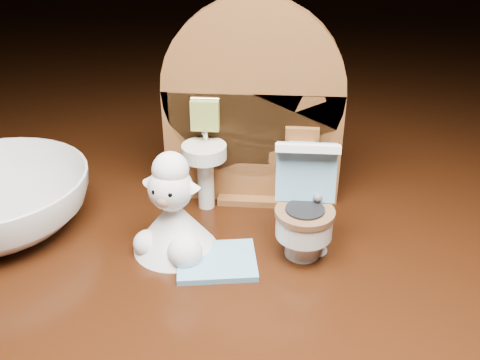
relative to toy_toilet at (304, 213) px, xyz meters
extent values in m
cube|color=black|center=(-0.04, 0.00, -0.08)|extent=(2.50, 2.50, 0.10)
cube|color=brown|center=(-0.04, 0.07, 0.02)|extent=(0.13, 0.02, 0.09)
cylinder|color=brown|center=(-0.04, 0.07, 0.06)|extent=(0.13, 0.02, 0.13)
cube|color=brown|center=(-0.04, 0.07, -0.03)|extent=(0.05, 0.04, 0.01)
cylinder|color=white|center=(-0.07, 0.05, -0.01)|extent=(0.01, 0.01, 0.04)
cylinder|color=white|center=(-0.07, 0.04, 0.02)|extent=(0.03, 0.03, 0.01)
cylinder|color=silver|center=(-0.07, 0.05, 0.03)|extent=(0.00, 0.00, 0.01)
cube|color=#8D9C3F|center=(-0.07, 0.05, 0.04)|extent=(0.02, 0.01, 0.02)
cube|color=brown|center=(0.00, 0.06, 0.02)|extent=(0.02, 0.01, 0.02)
cylinder|color=beige|center=(0.00, 0.05, 0.02)|extent=(0.02, 0.02, 0.02)
cylinder|color=white|center=(0.00, -0.01, -0.02)|extent=(0.02, 0.02, 0.02)
cylinder|color=white|center=(0.00, -0.01, 0.00)|extent=(0.04, 0.04, 0.02)
cylinder|color=brown|center=(0.00, -0.01, 0.01)|extent=(0.04, 0.04, 0.00)
cube|color=white|center=(0.00, 0.01, 0.00)|extent=(0.03, 0.01, 0.05)
cube|color=#6FA6CD|center=(0.00, 0.01, 0.03)|extent=(0.04, 0.01, 0.04)
cube|color=white|center=(0.00, 0.00, 0.04)|extent=(0.04, 0.01, 0.01)
cylinder|color=#A8B73A|center=(0.01, 0.01, 0.02)|extent=(0.01, 0.01, 0.01)
cube|color=#6FA6CD|center=(-0.05, -0.02, -0.03)|extent=(0.06, 0.05, 0.00)
cone|color=white|center=(0.01, 0.00, -0.02)|extent=(0.02, 0.02, 0.02)
cylinder|color=#59595B|center=(0.01, 0.00, 0.00)|extent=(0.00, 0.00, 0.02)
sphere|color=#59595B|center=(0.01, 0.00, 0.01)|extent=(0.01, 0.01, 0.01)
cone|color=white|center=(-0.08, -0.01, -0.01)|extent=(0.06, 0.06, 0.04)
sphere|color=white|center=(-0.07, -0.02, -0.02)|extent=(0.02, 0.02, 0.02)
sphere|color=white|center=(-0.10, -0.01, -0.02)|extent=(0.02, 0.02, 0.02)
sphere|color=white|center=(-0.08, -0.01, 0.02)|extent=(0.03, 0.03, 0.03)
sphere|color=tan|center=(-0.09, -0.02, 0.02)|extent=(0.01, 0.01, 0.01)
sphere|color=white|center=(-0.08, -0.01, 0.03)|extent=(0.02, 0.02, 0.02)
cone|color=white|center=(-0.10, 0.00, 0.02)|extent=(0.01, 0.01, 0.01)
cone|color=white|center=(-0.07, -0.01, 0.02)|extent=(0.01, 0.01, 0.01)
sphere|color=black|center=(-0.09, -0.02, 0.02)|extent=(0.00, 0.00, 0.00)
sphere|color=black|center=(-0.08, -0.02, 0.02)|extent=(0.00, 0.00, 0.00)
camera|label=1|loc=(-0.02, -0.29, 0.18)|focal=40.00mm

